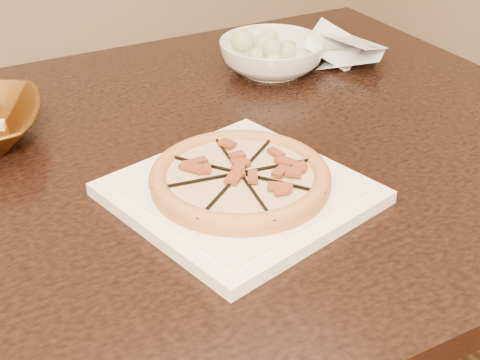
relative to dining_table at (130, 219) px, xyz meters
The scene contains 6 objects.
dining_table is the anchor object (origin of this frame).
plate 0.21m from the dining_table, 55.97° to the right, with size 0.35×0.35×0.02m.
pizza 0.23m from the dining_table, 55.98° to the right, with size 0.24×0.24×0.03m.
salad_bowl 0.45m from the dining_table, 28.20° to the left, with size 0.20×0.20×0.06m, color white.
salad 0.47m from the dining_table, 28.32° to the left, with size 0.09×0.10×0.04m.
cling_film 0.57m from the dining_table, 18.89° to the left, with size 0.16×0.13×0.05m, color white, non-canonical shape.
Camera 1 is at (-0.36, -0.87, 1.25)m, focal length 50.00 mm.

